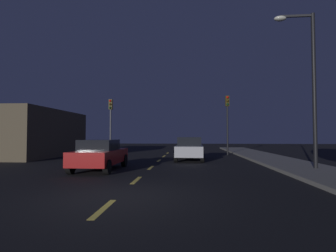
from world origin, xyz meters
TOP-DOWN VIEW (x-y plane):
  - ground_plane at (0.00, 7.00)m, footprint 80.00×80.00m
  - sidewalk_curb_right at (7.50, 7.00)m, footprint 3.00×40.00m
  - lane_stripe_nearest at (0.00, -1.20)m, footprint 0.16×1.60m
  - lane_stripe_second at (0.00, 2.60)m, footprint 0.16×1.60m
  - lane_stripe_third at (0.00, 6.40)m, footprint 0.16×1.60m
  - lane_stripe_fourth at (0.00, 10.20)m, footprint 0.16×1.60m
  - lane_stripe_fifth at (0.00, 14.00)m, footprint 0.16×1.60m
  - lane_stripe_sixth at (0.00, 17.80)m, footprint 0.16×1.60m
  - traffic_signal_left at (-4.89, 15.55)m, footprint 0.32×0.38m
  - traffic_signal_right at (5.29, 15.55)m, footprint 0.32×0.38m
  - car_stopped_ahead at (2.03, 10.70)m, footprint 1.97×4.25m
  - car_adjacent_lane at (-2.30, 5.29)m, footprint 1.83×4.09m
  - street_lamp_right at (7.52, 5.58)m, footprint 1.87×0.36m
  - storefront_left at (-10.95, 13.08)m, footprint 5.89×9.35m

SIDE VIEW (x-z plane):
  - ground_plane at x=0.00m, z-range 0.00..0.00m
  - lane_stripe_nearest at x=0.00m, z-range 0.00..0.01m
  - lane_stripe_second at x=0.00m, z-range 0.00..0.01m
  - lane_stripe_third at x=0.00m, z-range 0.00..0.01m
  - lane_stripe_fourth at x=0.00m, z-range 0.00..0.01m
  - lane_stripe_fifth at x=0.00m, z-range 0.00..0.01m
  - lane_stripe_sixth at x=0.00m, z-range 0.00..0.01m
  - sidewalk_curb_right at x=7.50m, z-range 0.00..0.15m
  - car_adjacent_lane at x=-2.30m, z-range 0.02..1.48m
  - car_stopped_ahead at x=2.03m, z-range 0.01..1.55m
  - storefront_left at x=-10.95m, z-range 0.00..3.66m
  - traffic_signal_left at x=-4.89m, z-range 0.98..5.84m
  - traffic_signal_right at x=5.29m, z-range 1.01..6.07m
  - street_lamp_right at x=7.52m, z-range 0.74..8.16m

